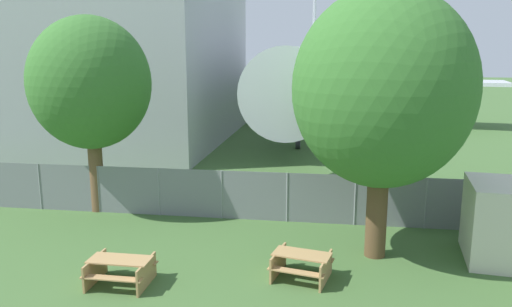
# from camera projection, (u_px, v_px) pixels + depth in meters

# --- Properties ---
(hangar_building) EXTENTS (25.71, 18.39, 13.11)m
(hangar_building) POSITION_uv_depth(u_px,v_px,m) (53.00, 60.00, 36.71)
(hangar_building) COLOR #9EA3A8
(hangar_building) RESTS_ON ground
(perimeter_fence) EXTENTS (56.07, 0.07, 1.92)m
(perimeter_fence) POSITION_uv_depth(u_px,v_px,m) (287.00, 197.00, 18.98)
(perimeter_fence) COLOR gray
(perimeter_fence) RESTS_ON ground
(airplane) EXTENTS (33.32, 41.55, 13.32)m
(airplane) POSITION_uv_depth(u_px,v_px,m) (307.00, 75.00, 42.70)
(airplane) COLOR white
(airplane) RESTS_ON ground
(picnic_bench_near_cabin) EXTENTS (1.88, 1.71, 0.76)m
(picnic_bench_near_cabin) POSITION_uv_depth(u_px,v_px,m) (302.00, 263.00, 14.31)
(picnic_bench_near_cabin) COLOR tan
(picnic_bench_near_cabin) RESTS_ON ground
(picnic_bench_open_grass) EXTENTS (1.73, 1.41, 0.76)m
(picnic_bench_open_grass) POSITION_uv_depth(u_px,v_px,m) (120.00, 268.00, 13.95)
(picnic_bench_open_grass) COLOR tan
(picnic_bench_open_grass) RESTS_ON ground
(tree_left_of_cabin) EXTENTS (4.71, 4.71, 7.79)m
(tree_left_of_cabin) POSITION_uv_depth(u_px,v_px,m) (90.00, 84.00, 19.45)
(tree_left_of_cabin) COLOR brown
(tree_left_of_cabin) RESTS_ON ground
(tree_behind_benches) EXTENTS (5.33, 5.33, 7.54)m
(tree_behind_benches) POSITION_uv_depth(u_px,v_px,m) (359.00, 95.00, 21.04)
(tree_behind_benches) COLOR brown
(tree_behind_benches) RESTS_ON ground
(tree_far_right) EXTENTS (5.47, 5.47, 8.34)m
(tree_far_right) POSITION_uv_depth(u_px,v_px,m) (383.00, 89.00, 14.92)
(tree_far_right) COLOR brown
(tree_far_right) RESTS_ON ground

